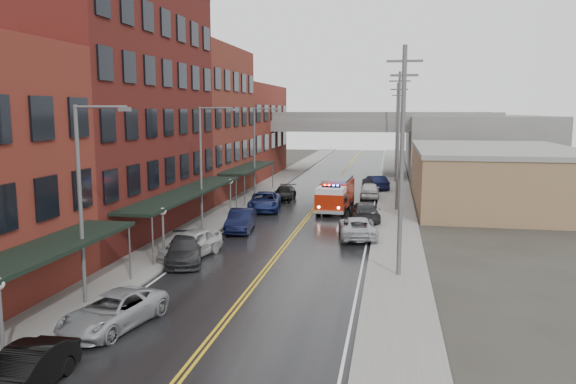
{
  "coord_description": "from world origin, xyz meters",
  "views": [
    {
      "loc": [
        6.68,
        -14.33,
        8.77
      ],
      "look_at": [
        -0.49,
        24.4,
        3.0
      ],
      "focal_mm": 35.0,
      "sensor_mm": 36.0,
      "label": 1
    }
  ],
  "objects": [
    {
      "name": "curb_right",
      "position": [
        5.65,
        30.0,
        0.07
      ],
      "size": [
        0.3,
        160.0,
        0.15
      ],
      "primitive_type": "cube",
      "color": "gray",
      "rests_on": "ground"
    },
    {
      "name": "globe_lamp_2",
      "position": [
        -6.4,
        30.0,
        2.31
      ],
      "size": [
        0.44,
        0.44,
        3.12
      ],
      "color": "#59595B",
      "rests_on": "ground"
    },
    {
      "name": "parked_car_left_4",
      "position": [
        -5.0,
        16.8,
        0.84
      ],
      "size": [
        3.02,
        5.23,
        1.68
      ],
      "primitive_type": "imported",
      "rotation": [
        0.0,
        0.0,
        -0.22
      ],
      "color": "#B8B8B8",
      "rests_on": "ground"
    },
    {
      "name": "sidewalk_left",
      "position": [
        -7.3,
        30.0,
        0.07
      ],
      "size": [
        3.0,
        160.0,
        0.15
      ],
      "primitive_type": "cube",
      "color": "slate",
      "rests_on": "ground"
    },
    {
      "name": "parked_car_left_6",
      "position": [
        -4.21,
        33.2,
        0.8
      ],
      "size": [
        3.42,
        6.04,
        1.59
      ],
      "primitive_type": "imported",
      "rotation": [
        0.0,
        0.0,
        0.14
      ],
      "color": "navy",
      "rests_on": "ground"
    },
    {
      "name": "parked_car_left_7",
      "position": [
        -3.6,
        39.2,
        0.67
      ],
      "size": [
        1.94,
        4.67,
        1.35
      ],
      "primitive_type": "imported",
      "rotation": [
        0.0,
        0.0,
        0.01
      ],
      "color": "black",
      "rests_on": "ground"
    },
    {
      "name": "sidewalk_right",
      "position": [
        7.3,
        30.0,
        0.07
      ],
      "size": [
        3.0,
        160.0,
        0.15
      ],
      "primitive_type": "cube",
      "color": "slate",
      "rests_on": "ground"
    },
    {
      "name": "parked_car_left_5",
      "position": [
        -4.01,
        24.5,
        0.79
      ],
      "size": [
        2.14,
        4.95,
        1.59
      ],
      "primitive_type": "imported",
      "rotation": [
        0.0,
        0.0,
        0.1
      ],
      "color": "black",
      "rests_on": "ground"
    },
    {
      "name": "brick_building_b",
      "position": [
        -13.3,
        23.0,
        9.0
      ],
      "size": [
        9.0,
        20.0,
        18.0
      ],
      "primitive_type": "cube",
      "color": "#521A15",
      "rests_on": "ground"
    },
    {
      "name": "right_far_block",
      "position": [
        18.0,
        70.0,
        4.0
      ],
      "size": [
        18.0,
        30.0,
        8.0
      ],
      "primitive_type": "cube",
      "color": "slate",
      "rests_on": "ground"
    },
    {
      "name": "awning_0",
      "position": [
        -7.49,
        4.0,
        2.99
      ],
      "size": [
        2.6,
        16.0,
        3.09
      ],
      "color": "black",
      "rests_on": "ground"
    },
    {
      "name": "globe_lamp_1",
      "position": [
        -6.4,
        16.0,
        2.31
      ],
      "size": [
        0.44,
        0.44,
        3.12
      ],
      "color": "#59595B",
      "rests_on": "ground"
    },
    {
      "name": "street_lamp_2",
      "position": [
        -6.55,
        40.0,
        5.19
      ],
      "size": [
        2.64,
        0.22,
        9.0
      ],
      "color": "#59595B",
      "rests_on": "ground"
    },
    {
      "name": "parked_car_right_2",
      "position": [
        4.61,
        41.8,
        0.81
      ],
      "size": [
        2.06,
        4.79,
        1.61
      ],
      "primitive_type": "imported",
      "rotation": [
        0.0,
        0.0,
        3.18
      ],
      "color": "silver",
      "rests_on": "ground"
    },
    {
      "name": "utility_pole_1",
      "position": [
        7.2,
        35.0,
        6.31
      ],
      "size": [
        1.8,
        0.24,
        12.0
      ],
      "color": "#59595B",
      "rests_on": "ground"
    },
    {
      "name": "utility_pole_2",
      "position": [
        7.2,
        55.0,
        6.31
      ],
      "size": [
        1.8,
        0.24,
        12.0
      ],
      "color": "#59595B",
      "rests_on": "ground"
    },
    {
      "name": "street_lamp_0",
      "position": [
        -6.55,
        8.0,
        5.19
      ],
      "size": [
        2.64,
        0.22,
        9.0
      ],
      "color": "#59595B",
      "rests_on": "ground"
    },
    {
      "name": "overpass",
      "position": [
        0.0,
        62.0,
        5.99
      ],
      "size": [
        40.0,
        10.0,
        7.5
      ],
      "color": "slate",
      "rests_on": "ground"
    },
    {
      "name": "utility_pole_0",
      "position": [
        7.2,
        15.0,
        6.31
      ],
      "size": [
        1.8,
        0.24,
        12.0
      ],
      "color": "#59595B",
      "rests_on": "ground"
    },
    {
      "name": "parked_car_right_1",
      "position": [
        4.67,
        29.8,
        0.77
      ],
      "size": [
        2.92,
        5.59,
        1.55
      ],
      "primitive_type": "imported",
      "rotation": [
        0.0,
        0.0,
        3.29
      ],
      "color": "black",
      "rests_on": "ground"
    },
    {
      "name": "parked_car_right_0",
      "position": [
        4.48,
        23.8,
        0.75
      ],
      "size": [
        3.13,
        5.63,
        1.49
      ],
      "primitive_type": "imported",
      "rotation": [
        0.0,
        0.0,
        3.27
      ],
      "color": "#AFB0B7",
      "rests_on": "ground"
    },
    {
      "name": "road",
      "position": [
        0.0,
        30.0,
        0.01
      ],
      "size": [
        11.0,
        160.0,
        0.02
      ],
      "primitive_type": "cube",
      "color": "black",
      "rests_on": "ground"
    },
    {
      "name": "street_lamp_1",
      "position": [
        -6.55,
        24.0,
        5.19
      ],
      "size": [
        2.64,
        0.22,
        9.0
      ],
      "color": "#59595B",
      "rests_on": "ground"
    },
    {
      "name": "awning_1",
      "position": [
        -7.49,
        23.0,
        2.99
      ],
      "size": [
        2.6,
        18.0,
        3.09
      ],
      "color": "black",
      "rests_on": "ground"
    },
    {
      "name": "parked_car_left_2",
      "position": [
        -4.27,
        5.8,
        0.7
      ],
      "size": [
        3.31,
        5.4,
        1.4
      ],
      "primitive_type": "imported",
      "rotation": [
        0.0,
        0.0,
        -0.21
      ],
      "color": "#94989C",
      "rests_on": "ground"
    },
    {
      "name": "awning_2",
      "position": [
        -7.49,
        40.5,
        2.99
      ],
      "size": [
        2.6,
        13.0,
        3.09
      ],
      "color": "black",
      "rests_on": "ground"
    },
    {
      "name": "brick_building_c",
      "position": [
        -13.3,
        40.5,
        7.5
      ],
      "size": [
        9.0,
        15.0,
        15.0
      ],
      "primitive_type": "cube",
      "color": "maroon",
      "rests_on": "ground"
    },
    {
      "name": "parked_car_right_3",
      "position": [
        5.0,
        47.8,
        0.82
      ],
      "size": [
        3.24,
        5.29,
        1.65
      ],
      "primitive_type": "imported",
      "rotation": [
        0.0,
        0.0,
        3.46
      ],
      "color": "black",
      "rests_on": "ground"
    },
    {
      "name": "parked_car_left_1",
      "position": [
        -4.36,
        0.3,
        0.71
      ],
      "size": [
        1.67,
        4.35,
        1.42
      ],
      "primitive_type": "imported",
      "rotation": [
        0.0,
        0.0,
        0.04
      ],
      "color": "black",
      "rests_on": "ground"
    },
    {
      "name": "brick_building_far",
      "position": [
        -13.3,
        58.0,
        6.0
      ],
      "size": [
        9.0,
        20.0,
        12.0
      ],
      "primitive_type": "cube",
      "color": "maroon",
      "rests_on": "ground"
    },
    {
      "name": "curb_left",
      "position": [
        -5.65,
        30.0,
        0.07
      ],
      "size": [
        0.3,
        160.0,
        0.15
      ],
      "primitive_type": "cube",
      "color": "gray",
      "rests_on": "ground"
    },
    {
      "name": "fire_truck",
      "position": [
        1.93,
        34.28,
        1.5
      ],
      "size": [
        3.37,
        7.72,
        2.77
      ],
      "rotation": [
        0.0,
        0.0,
        -0.05
      ],
      "color": "#9E1B07",
      "rests_on": "ground"
    },
    {
      "name": "tan_building",
      "position": [
        16.0,
        40.0,
        2.5
      ],
      "size": [
        14.0,
        22.0,
        5.0
      ],
      "primitive_type": "cube",
      "color": "#936F4F",
      "rests_on": "ground"
    },
    {
      "name": "parked_car_left_3",
      "position": [
        -5.0,
        15.7,
        0.73
      ],
      "size": [
        3.42,
        5.38,
        1.45
      ],
      "primitive_type": "imported",
      "rotation": [
        0.0,
        0.0,
        0.3
      ],
      "color": "#28292B",
      "rests_on": "ground"
    }
  ]
}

